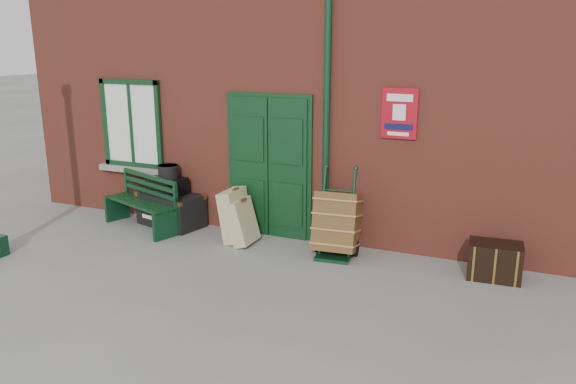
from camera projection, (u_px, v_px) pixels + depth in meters
The scene contains 10 objects.
ground at pixel (244, 270), 7.65m from camera, with size 80.00×80.00×0.00m, color gray.
station_building at pixel (331, 90), 10.18m from camera, with size 10.30×4.30×4.36m.
bench at pixel (143, 201), 9.28m from camera, with size 1.56×0.94×0.92m.
houdini_trunk at pixel (171, 210), 9.46m from camera, with size 1.09×0.60×0.55m, color black.
strongbox at pixel (167, 186), 9.37m from camera, with size 0.60×0.44×0.27m, color black.
hatbox at pixel (168, 172), 9.30m from camera, with size 0.33×0.33×0.22m, color black.
suitcase_back at pixel (235, 215), 8.70m from camera, with size 0.23×0.57×0.80m, color tan.
suitcase_front at pixel (242, 222), 8.56m from camera, with size 0.20×0.51×0.68m, color tan.
porter_trolley at pixel (336, 223), 8.06m from camera, with size 0.67×0.72×1.27m.
dark_trunk at pixel (495, 261), 7.34m from camera, with size 0.67×0.44×0.48m, color black.
Camera 1 is at (3.36, -6.29, 3.03)m, focal length 35.00 mm.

